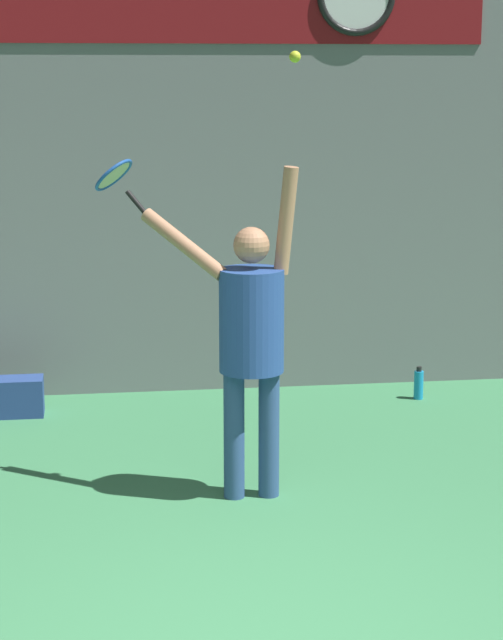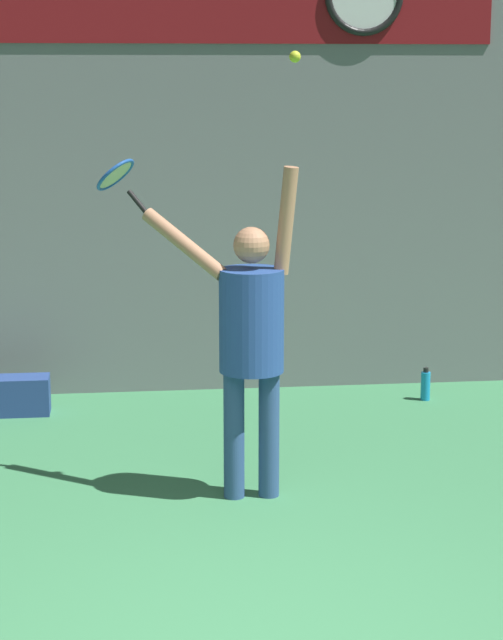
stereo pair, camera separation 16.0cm
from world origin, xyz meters
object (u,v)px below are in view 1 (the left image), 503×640
Objects in this scene: tennis_racket at (116,177)px; tennis_ball at (295,57)px; water_bottle at (419,384)px; tennis_player at (250,330)px.

tennis_ball reaches higher than tennis_racket.
tennis_racket is 3.43m from water_bottle.
water_bottle is (1.66, 2.00, -0.94)m from tennis_player.
tennis_player is 30.36× the size of tennis_ball.
tennis_ball is at bearing -10.27° from tennis_player.
tennis_player is at bearing -129.59° from water_bottle.
tennis_ball reaches higher than tennis_player.
tennis_racket is 1.36m from tennis_ball.
water_bottle is (1.40, 2.05, -2.57)m from tennis_ball.
tennis_ball is (1.04, -0.50, 0.73)m from tennis_racket.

